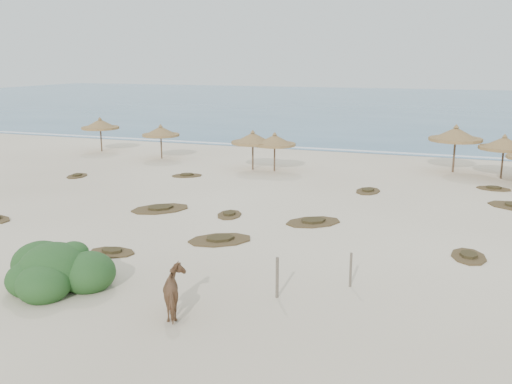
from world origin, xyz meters
TOP-DOWN VIEW (x-y plane):
  - ground at (0.00, 0.00)m, footprint 160.00×160.00m
  - ocean at (0.00, 75.00)m, footprint 200.00×100.00m
  - foam_line at (0.00, 26.00)m, footprint 70.00×0.60m
  - palapa_0 at (-18.24, 19.04)m, footprint 3.67×3.67m
  - palapa_1 at (-12.19, 17.68)m, footprint 3.01×3.01m
  - palapa_2 at (-4.50, 15.95)m, footprint 3.50×3.50m
  - palapa_3 at (-3.01, 15.97)m, footprint 3.40×3.40m
  - palapa_4 at (7.84, 19.50)m, footprint 3.91×3.91m
  - palapa_6 at (10.62, 18.36)m, footprint 3.45×3.45m
  - horse at (0.94, -5.13)m, footprint 1.46×1.73m
  - fence_post_near at (3.25, -3.02)m, footprint 0.11×0.11m
  - fence_post_far at (5.18, -1.43)m, footprint 0.08×0.08m
  - bush at (-3.59, -4.59)m, footprint 3.71×3.27m
  - scrub_1 at (-5.20, 4.94)m, footprint 3.31×3.31m
  - scrub_2 at (-1.66, 5.07)m, footprint 1.42×1.89m
  - scrub_3 at (2.29, 5.22)m, footprint 3.03×2.93m
  - scrub_4 at (8.75, 2.76)m, footprint 1.48×2.05m
  - scrub_6 at (-7.60, 12.59)m, footprint 2.24×2.02m
  - scrub_7 at (3.60, 12.13)m, footprint 1.44×2.06m
  - scrub_8 at (-13.92, 10.19)m, footprint 1.37×1.85m
  - scrub_9 at (-0.58, 1.49)m, footprint 3.09×2.91m
  - scrub_10 at (10.09, 15.09)m, footprint 2.02×1.48m
  - scrub_11 at (-3.79, -1.25)m, footprint 1.86×1.27m

SIDE VIEW (x-z plane):
  - ground at x=0.00m, z-range 0.00..0.00m
  - ocean at x=0.00m, z-range 0.00..0.01m
  - foam_line at x=0.00m, z-range 0.00..0.01m
  - scrub_4 at x=8.75m, z-range -0.03..0.13m
  - scrub_6 at x=-7.60m, z-range -0.03..0.13m
  - scrub_10 at x=10.09m, z-range -0.03..0.13m
  - scrub_11 at x=-3.79m, z-range -0.03..0.13m
  - scrub_1 at x=-5.20m, z-range -0.03..0.13m
  - scrub_2 at x=-1.66m, z-range -0.03..0.13m
  - scrub_7 at x=3.60m, z-range -0.03..0.13m
  - scrub_8 at x=-13.92m, z-range -0.03..0.13m
  - scrub_9 at x=-0.58m, z-range -0.03..0.13m
  - scrub_3 at x=2.29m, z-range -0.03..0.13m
  - bush at x=-3.59m, z-range -0.29..1.38m
  - fence_post_far at x=5.18m, z-range 0.00..1.13m
  - fence_post_near at x=3.25m, z-range 0.00..1.28m
  - horse at x=0.94m, z-range 0.00..1.34m
  - palapa_1 at x=-12.19m, z-range 0.69..3.20m
  - palapa_3 at x=-3.01m, z-range 0.70..3.23m
  - palapa_2 at x=-4.50m, z-range 0.72..3.33m
  - palapa_0 at x=-18.24m, z-range 0.74..3.43m
  - palapa_6 at x=10.62m, z-range 0.75..3.48m
  - palapa_4 at x=7.84m, z-range 0.85..3.93m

